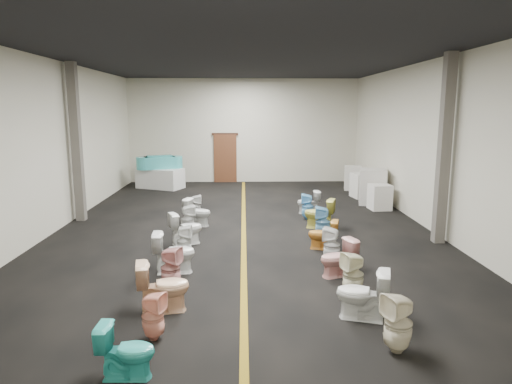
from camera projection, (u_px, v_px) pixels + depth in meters
floor at (244, 228)px, 12.51m from camera, size 16.00×16.00×0.00m
ceiling at (243, 58)px, 11.70m from camera, size 16.00×16.00×0.00m
wall_back at (243, 131)px, 19.97m from camera, size 10.00×0.00×10.00m
wall_front at (243, 214)px, 4.24m from camera, size 10.00×0.00×10.00m
wall_left at (53, 146)px, 11.97m from camera, size 0.00×16.00×16.00m
wall_right at (429, 145)px, 12.24m from camera, size 0.00×16.00×16.00m
aisle_stripe at (244, 227)px, 12.51m from camera, size 0.12×15.60×0.01m
back_door at (225, 158)px, 20.11m from camera, size 1.00×0.10×2.10m
door_frame at (225, 134)px, 19.93m from camera, size 1.15×0.08×0.10m
column_left at (76, 143)px, 12.96m from camera, size 0.25×0.25×4.50m
column_right at (444, 150)px, 10.76m from camera, size 0.25×0.25×4.50m
display_table at (160, 178)px, 18.65m from camera, size 2.03×1.57×0.81m
bathtub at (160, 162)px, 18.53m from camera, size 1.80×1.03×0.55m
appliance_crate_a at (380, 197)px, 14.70m from camera, size 0.69×0.69×0.81m
appliance_crate_b at (373, 187)px, 15.53m from camera, size 1.05×1.05×1.20m
appliance_crate_c at (364, 185)px, 16.68m from camera, size 0.90×0.90×0.89m
appliance_crate_d at (353, 178)px, 18.31m from camera, size 0.78×0.78×0.95m
toilet_left_0 at (127, 351)px, 5.48m from camera, size 0.69×0.41×0.69m
toilet_left_1 at (153, 316)px, 6.39m from camera, size 0.40×0.39×0.70m
toilet_left_2 at (163, 287)px, 7.28m from camera, size 0.90×0.62×0.84m
toilet_left_3 at (171, 268)px, 8.19m from camera, size 0.45×0.44×0.79m
toilet_left_4 at (174, 252)px, 9.02m from camera, size 0.85×0.53×0.83m
toilet_left_5 at (184, 241)px, 9.98m from camera, size 0.33×0.33×0.71m
toilet_left_6 at (186, 228)px, 10.93m from camera, size 0.89×0.72×0.79m
toilet_left_7 at (188, 220)px, 11.84m from camera, size 0.45×0.45×0.76m
toilet_left_8 at (198, 212)px, 12.67m from camera, size 0.84×0.63×0.76m
toilet_left_9 at (196, 207)px, 13.55m from camera, size 0.37×0.37×0.70m
toilet_right_0 at (398, 323)px, 6.04m from camera, size 0.49×0.48×0.83m
toilet_right_1 at (362, 294)px, 7.01m from camera, size 0.89×0.67×0.81m
toilet_right_2 at (353, 275)px, 7.86m from camera, size 0.46×0.45×0.79m
toilet_right_3 at (338, 258)px, 8.82m from camera, size 0.82×0.64×0.73m
toilet_right_4 at (332, 245)px, 9.59m from camera, size 0.46×0.46×0.77m
toilet_right_5 at (323, 235)px, 10.54m from camera, size 0.76×0.54×0.70m
toilet_right_6 at (323, 222)px, 11.42m from camera, size 0.43×0.43×0.82m
toilet_right_7 at (319, 214)px, 12.36m from camera, size 0.92×0.71×0.83m
toilet_right_8 at (308, 207)px, 13.37m from camera, size 0.41×0.40×0.77m
toilet_right_9 at (308, 202)px, 14.17m from camera, size 0.72×0.46×0.70m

